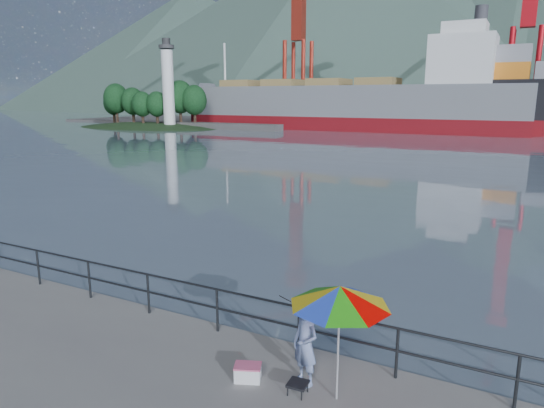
{
  "coord_description": "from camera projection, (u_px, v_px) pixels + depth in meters",
  "views": [
    {
      "loc": [
        6.75,
        -6.61,
        5.14
      ],
      "look_at": [
        0.12,
        6.0,
        2.0
      ],
      "focal_mm": 32.0,
      "sensor_mm": 36.0,
      "label": 1
    }
  ],
  "objects": [
    {
      "name": "harbor_water",
      "position": [
        500.0,
        118.0,
        122.27
      ],
      "size": [
        500.0,
        280.0,
        0.0
      ],
      "primitive_type": "cube",
      "color": "slate",
      "rests_on": "ground"
    },
    {
      "name": "guardrail",
      "position": [
        181.0,
        301.0,
        11.24
      ],
      "size": [
        22.0,
        0.06,
        1.03
      ],
      "color": "#2D3033",
      "rests_on": "ground"
    },
    {
      "name": "lighthouse_islet",
      "position": [
        148.0,
        125.0,
        88.39
      ],
      "size": [
        48.0,
        26.4,
        19.2
      ],
      "color": "#263F1E",
      "rests_on": "ground"
    },
    {
      "name": "fisherman",
      "position": [
        305.0,
        345.0,
        8.76
      ],
      "size": [
        0.66,
        0.56,
        1.54
      ],
      "primitive_type": "imported",
      "rotation": [
        0.0,
        0.0,
        -0.41
      ],
      "color": "#1D4191",
      "rests_on": "ground"
    },
    {
      "name": "beach_umbrella",
      "position": [
        340.0,
        296.0,
        8.04
      ],
      "size": [
        1.87,
        1.87,
        2.1
      ],
      "color": "white",
      "rests_on": "ground"
    },
    {
      "name": "folding_stool",
      "position": [
        298.0,
        388.0,
        8.56
      ],
      "size": [
        0.36,
        0.36,
        0.22
      ],
      "color": "black",
      "rests_on": "ground"
    },
    {
      "name": "cooler_bag",
      "position": [
        248.0,
        373.0,
        8.98
      ],
      "size": [
        0.56,
        0.48,
        0.28
      ],
      "primitive_type": "cube",
      "rotation": [
        0.0,
        0.0,
        0.4
      ],
      "color": "silver",
      "rests_on": "ground"
    },
    {
      "name": "fishing_rod",
      "position": [
        308.0,
        351.0,
        10.03
      ],
      "size": [
        0.61,
        1.47,
        1.11
      ],
      "primitive_type": "cylinder",
      "rotation": [
        0.96,
        0.0,
        -0.39
      ],
      "color": "black",
      "rests_on": "ground"
    },
    {
      "name": "bulk_carrier",
      "position": [
        356.0,
        104.0,
        80.59
      ],
      "size": [
        56.79,
        9.83,
        14.5
      ],
      "color": "maroon",
      "rests_on": "ground"
    }
  ]
}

